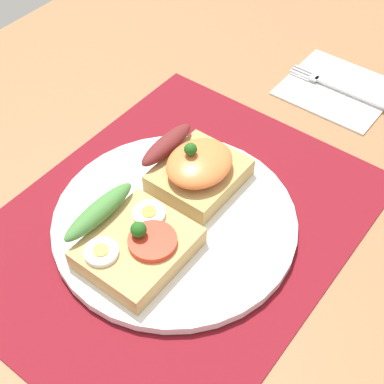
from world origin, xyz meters
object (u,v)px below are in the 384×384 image
(sandwich_egg_tomato, at_px, (133,241))
(napkin, at_px, (338,88))
(plate, at_px, (175,222))
(sandwich_salmon, at_px, (196,167))
(fork, at_px, (336,87))

(sandwich_egg_tomato, relative_size, napkin, 0.78)
(plate, distance_m, sandwich_salmon, 0.06)
(sandwich_egg_tomato, distance_m, napkin, 0.38)
(plate, xyz_separation_m, fork, (0.31, -0.03, -0.00))
(fork, bearing_deg, napkin, -23.07)
(fork, bearing_deg, sandwich_egg_tomato, 174.82)
(sandwich_salmon, relative_size, napkin, 0.72)
(sandwich_salmon, xyz_separation_m, napkin, (0.26, -0.04, -0.03))
(plate, xyz_separation_m, sandwich_egg_tomato, (-0.06, 0.01, 0.02))
(plate, height_order, napkin, plate)
(sandwich_egg_tomato, bearing_deg, napkin, -5.36)
(napkin, bearing_deg, sandwich_egg_tomato, 174.64)
(sandwich_salmon, height_order, napkin, sandwich_salmon)
(sandwich_salmon, relative_size, fork, 0.67)
(sandwich_egg_tomato, distance_m, fork, 0.37)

